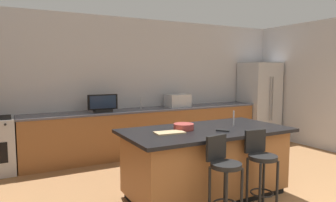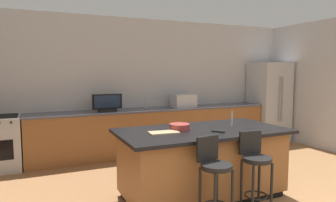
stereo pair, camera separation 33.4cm
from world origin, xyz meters
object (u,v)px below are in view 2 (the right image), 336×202
refrigerator (269,102)px  fruit_bowl (180,127)px  tv_monitor (107,104)px  bar_stool_left (214,174)px  bar_stool_right (255,166)px  tv_remote (218,131)px  cutting_board (164,133)px  kitchen_island (202,162)px  microwave (183,101)px

refrigerator → fruit_bowl: (-3.50, -2.18, 0.01)m
refrigerator → tv_monitor: bearing=179.7°
bar_stool_left → bar_stool_right: bearing=-4.9°
tv_remote → cutting_board: tv_remote is taller
kitchen_island → bar_stool_left: 0.82m
kitchen_island → fruit_bowl: fruit_bowl is taller
refrigerator → microwave: refrigerator is taller
kitchen_island → tv_remote: tv_remote is taller
refrigerator → kitchen_island: bearing=-144.6°
refrigerator → microwave: (-2.30, 0.07, 0.11)m
microwave → bar_stool_left: size_ratio=0.48×
fruit_bowl → tv_remote: bearing=-40.7°
kitchen_island → bar_stool_left: bar_stool_left is taller
tv_remote → bar_stool_right: bearing=-104.9°
bar_stool_left → refrigerator: bearing=32.0°
cutting_board → bar_stool_right: bearing=-38.7°
kitchen_island → bar_stool_right: bar_stool_right is taller
fruit_bowl → cutting_board: size_ratio=0.73×
bar_stool_left → fruit_bowl: size_ratio=3.65×
tv_monitor → cutting_board: (0.18, -2.31, -0.15)m
kitchen_island → tv_remote: bearing=-68.0°
bar_stool_right → tv_remote: 0.62m
bar_stool_left → tv_remote: size_ratio=5.82×
refrigerator → bar_stool_right: refrigerator is taller
microwave → tv_monitor: 1.66m
tv_monitor → fruit_bowl: 2.25m
refrigerator → microwave: 2.30m
kitchen_island → tv_remote: size_ratio=13.29×
bar_stool_left → tv_remote: (0.39, 0.52, 0.34)m
kitchen_island → cutting_board: (-0.57, -0.02, 0.46)m
fruit_bowl → cutting_board: 0.30m
cutting_board → bar_stool_left: bearing=-69.4°
kitchen_island → refrigerator: bearing=35.4°
fruit_bowl → tv_remote: 0.51m
kitchen_island → cutting_board: 0.73m
bar_stool_left → cutting_board: size_ratio=2.67×
bar_stool_right → bar_stool_left: bearing=-169.2°
tv_remote → kitchen_island: bearing=74.2°
tv_monitor → bar_stool_right: tv_monitor is taller
kitchen_island → bar_stool_right: size_ratio=2.29×
tv_monitor → bar_stool_right: 3.22m
kitchen_island → tv_remote: (0.09, -0.23, 0.46)m
microwave → tv_remote: (-0.81, -2.58, -0.13)m
bar_stool_left → kitchen_island: bearing=59.8°
bar_stool_right → tv_monitor: bearing=116.1°
refrigerator → bar_stool_left: (-3.50, -3.03, -0.35)m
refrigerator → cutting_board: bearing=-148.7°
microwave → cutting_board: microwave is taller
tv_monitor → fruit_bowl: size_ratio=2.09×
bar_stool_right → cutting_board: (-0.87, 0.70, 0.34)m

